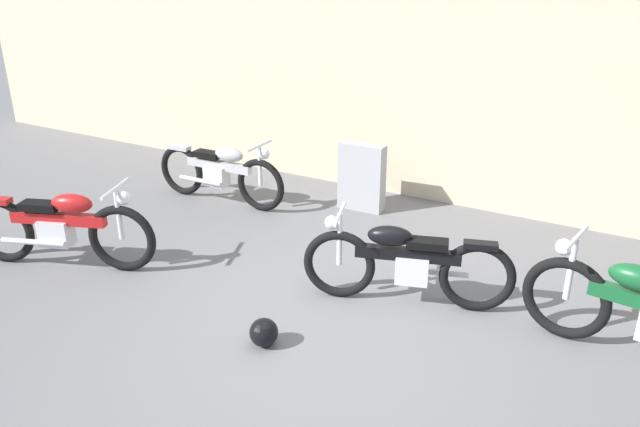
% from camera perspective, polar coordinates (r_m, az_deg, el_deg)
% --- Properties ---
extents(ground_plane, '(40.00, 40.00, 0.00)m').
position_cam_1_polar(ground_plane, '(5.38, 1.51, -11.09)').
color(ground_plane, slate).
extents(building_wall, '(18.00, 0.30, 2.94)m').
position_cam_1_polar(building_wall, '(7.94, 14.05, 10.98)').
color(building_wall, beige).
rests_on(building_wall, ground_plane).
extents(stone_marker, '(0.59, 0.22, 0.86)m').
position_cam_1_polar(stone_marker, '(7.79, 3.88, 3.40)').
color(stone_marker, '#9E9EA3').
rests_on(stone_marker, ground_plane).
extents(helmet, '(0.24, 0.24, 0.24)m').
position_cam_1_polar(helmet, '(5.20, -5.24, -10.93)').
color(helmet, black).
rests_on(helmet, ground_plane).
extents(motorcycle_black, '(1.87, 0.80, 0.87)m').
position_cam_1_polar(motorcycle_black, '(5.67, 7.93, -4.54)').
color(motorcycle_black, black).
rests_on(motorcycle_black, ground_plane).
extents(motorcycle_silver, '(1.95, 0.54, 0.87)m').
position_cam_1_polar(motorcycle_silver, '(8.09, -9.23, 3.83)').
color(motorcycle_silver, black).
rests_on(motorcycle_silver, ground_plane).
extents(motorcycle_red, '(1.95, 0.92, 0.92)m').
position_cam_1_polar(motorcycle_red, '(6.81, -22.88, -1.18)').
color(motorcycle_red, black).
rests_on(motorcycle_red, ground_plane).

